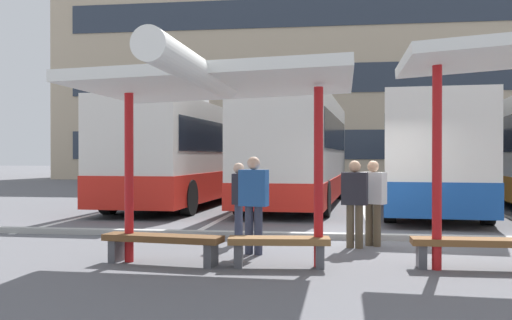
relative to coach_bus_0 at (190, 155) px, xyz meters
name	(u,v)px	position (x,y,z in m)	size (l,w,h in m)	color
ground_plane	(376,241)	(5.90, -8.45, -1.67)	(160.00, 160.00, 0.00)	slate
terminal_building	(353,60)	(5.94, 24.84, 7.01)	(41.69, 11.37, 20.09)	#C6B293
coach_bus_0	(190,155)	(0.00, 0.00, 0.00)	(3.04, 11.52, 3.64)	silver
coach_bus_1	(298,152)	(3.78, -0.43, 0.12)	(3.08, 10.41, 3.81)	silver
coach_bus_2	(430,157)	(7.94, -0.82, -0.04)	(3.56, 12.07, 3.56)	silver
lane_stripe_0	(128,206)	(-1.70, -1.49, -1.67)	(0.16, 14.00, 0.01)	white
lane_stripe_1	(243,208)	(2.10, -1.49, -1.67)	(0.16, 14.00, 0.01)	white
lane_stripe_2	(364,209)	(5.90, -1.49, -1.67)	(0.16, 14.00, 0.01)	white
lane_stripe_3	(493,211)	(9.70, -1.49, -1.67)	(0.16, 14.00, 0.01)	white
waiting_shelter_0	(218,85)	(3.42, -11.59, 1.04)	(3.97, 5.22, 2.93)	red
bench_0	(163,242)	(2.52, -11.43, -1.33)	(1.92, 0.67, 0.45)	brown
bench_1	(279,245)	(4.32, -11.43, -1.34)	(1.55, 0.57, 0.45)	brown
bench_2	(479,246)	(7.24, -11.16, -1.33)	(1.94, 0.45, 0.45)	brown
platform_kerb	(376,237)	(5.90, -8.26, -1.61)	(44.00, 0.24, 0.12)	#ADADA8
waiting_passenger_0	(355,198)	(5.47, -9.38, -0.77)	(0.49, 0.30, 1.58)	brown
waiting_passenger_1	(239,198)	(3.31, -9.16, -0.81)	(0.25, 0.46, 1.53)	#33384C
waiting_passenger_2	(254,198)	(3.77, -10.33, -0.72)	(0.51, 0.30, 1.65)	#33384C
waiting_passenger_3	(373,197)	(5.81, -9.07, -0.78)	(0.50, 0.42, 1.58)	brown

